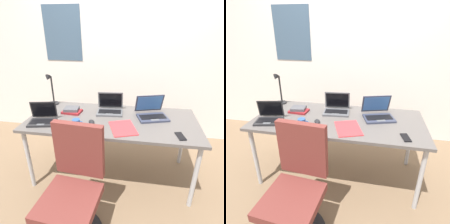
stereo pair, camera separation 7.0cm
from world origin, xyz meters
TOP-DOWN VIEW (x-y plane):
  - ground_plane at (0.00, 0.00)m, footprint 12.00×12.00m
  - wall_back at (-0.00, 1.10)m, footprint 6.00×0.13m
  - desk at (0.00, 0.00)m, footprint 1.80×0.80m
  - desk_lamp at (-0.80, 0.28)m, footprint 0.12×0.18m
  - laptop_far_corner at (0.42, 0.12)m, footprint 0.38×0.36m
  - laptop_center at (-0.05, 0.17)m, footprint 0.31×0.25m
  - laptop_by_keyboard at (-0.69, -0.19)m, footprint 0.30×0.26m
  - computer_mouse at (-0.19, -0.14)m, footprint 0.09×0.11m
  - cell_phone at (0.67, -0.26)m, footprint 0.09×0.15m
  - book_stack at (-0.48, 0.09)m, footprint 0.22×0.17m
  - paper_folder_front_right at (0.14, -0.19)m, footprint 0.32×0.37m
  - coffee_mug at (-0.31, -0.25)m, footprint 0.11×0.08m
  - office_chair at (-0.19, -0.76)m, footprint 0.52×0.56m

SIDE VIEW (x-z plane):
  - ground_plane at x=0.00m, z-range 0.00..0.00m
  - office_chair at x=-0.19m, z-range -0.09..0.88m
  - desk at x=0.00m, z-range 0.31..1.05m
  - paper_folder_front_right at x=0.14m, z-range 0.74..0.75m
  - cell_phone at x=0.67m, z-range 0.74..0.75m
  - computer_mouse at x=-0.19m, z-range 0.74..0.77m
  - book_stack at x=-0.48m, z-range 0.74..0.79m
  - laptop_by_keyboard at x=-0.69m, z-range 0.68..0.88m
  - coffee_mug at x=-0.31m, z-range 0.74..0.83m
  - laptop_center at x=-0.05m, z-range 0.68..0.89m
  - laptop_far_corner at x=0.42m, z-range 0.67..0.90m
  - desk_lamp at x=-0.80m, z-range 0.74..1.14m
  - wall_back at x=0.00m, z-range 0.00..2.60m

